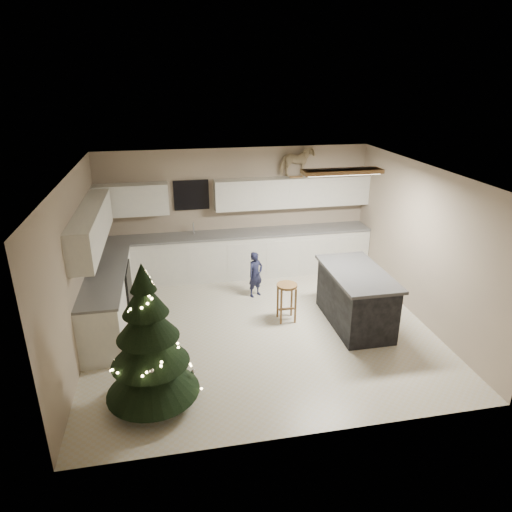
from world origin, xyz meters
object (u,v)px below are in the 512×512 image
bar_stool (287,293)px  rocking_horse (297,162)px  island (355,297)px  christmas_tree (150,349)px  toddler (256,274)px

bar_stool → rocking_horse: bearing=71.4°
island → bar_stool: (-1.10, 0.32, 0.02)m
island → christmas_tree: christmas_tree is taller
island → rocking_horse: rocking_horse is taller
toddler → rocking_horse: rocking_horse is taller
toddler → rocking_horse: bearing=18.1°
rocking_horse → toddler: bearing=127.1°
island → toddler: 1.96m
toddler → island: bearing=-71.8°
christmas_tree → rocking_horse: bearing=53.1°
rocking_horse → island: bearing=178.7°
christmas_tree → rocking_horse: (2.93, 3.89, 1.51)m
island → bar_stool: bearing=163.5°
bar_stool → toddler: (-0.34, 1.01, -0.06)m
christmas_tree → island: bearing=23.3°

